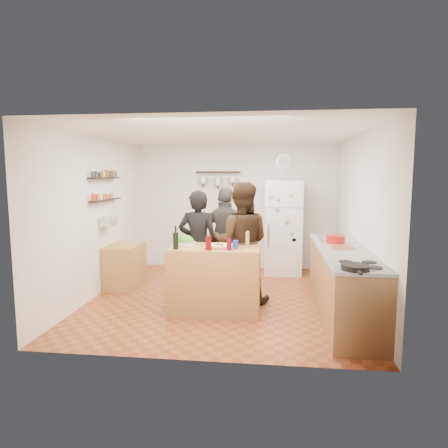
# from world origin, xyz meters

# --- Properties ---
(room_shell) EXTENTS (4.20, 4.20, 4.20)m
(room_shell) POSITION_xyz_m (0.00, 0.39, 1.25)
(room_shell) COLOR brown
(room_shell) RESTS_ON ground
(prep_island) EXTENTS (1.25, 0.72, 0.91)m
(prep_island) POSITION_xyz_m (-0.05, -0.55, 0.46)
(prep_island) COLOR #A16C3B
(prep_island) RESTS_ON floor
(pizza_board) EXTENTS (0.42, 0.34, 0.02)m
(pizza_board) POSITION_xyz_m (0.03, -0.57, 0.92)
(pizza_board) COLOR brown
(pizza_board) RESTS_ON prep_island
(pizza) EXTENTS (0.34, 0.34, 0.02)m
(pizza) POSITION_xyz_m (0.03, -0.57, 0.94)
(pizza) COLOR beige
(pizza) RESTS_ON pizza_board
(salad_bowl) EXTENTS (0.27, 0.27, 0.05)m
(salad_bowl) POSITION_xyz_m (-0.47, -0.50, 0.94)
(salad_bowl) COLOR silver
(salad_bowl) RESTS_ON prep_island
(wine_bottle) EXTENTS (0.07, 0.07, 0.23)m
(wine_bottle) POSITION_xyz_m (-0.55, -0.77, 1.02)
(wine_bottle) COLOR black
(wine_bottle) RESTS_ON prep_island
(wine_glass_near) EXTENTS (0.08, 0.08, 0.19)m
(wine_glass_near) POSITION_xyz_m (-0.10, -0.79, 1.00)
(wine_glass_near) COLOR #560807
(wine_glass_near) RESTS_ON prep_island
(wine_glass_far) EXTENTS (0.06, 0.06, 0.16)m
(wine_glass_far) POSITION_xyz_m (0.17, -0.75, 0.99)
(wine_glass_far) COLOR #520718
(wine_glass_far) RESTS_ON prep_island
(pepper_mill) EXTENTS (0.05, 0.05, 0.17)m
(pepper_mill) POSITION_xyz_m (0.40, -0.50, 1.00)
(pepper_mill) COLOR #A88946
(pepper_mill) RESTS_ON prep_island
(salt_canister) EXTENTS (0.07, 0.07, 0.12)m
(salt_canister) POSITION_xyz_m (0.25, -0.67, 0.97)
(salt_canister) COLOR #1B2E98
(salt_canister) RESTS_ON prep_island
(person_left) EXTENTS (0.61, 0.41, 1.68)m
(person_left) POSITION_xyz_m (-0.38, -0.03, 0.84)
(person_left) COLOR black
(person_left) RESTS_ON floor
(person_center) EXTENTS (0.89, 0.70, 1.80)m
(person_center) POSITION_xyz_m (0.28, -0.09, 0.90)
(person_center) COLOR black
(person_center) RESTS_ON floor
(person_back) EXTENTS (1.07, 0.65, 1.71)m
(person_back) POSITION_xyz_m (-0.01, 0.45, 0.85)
(person_back) COLOR #322F2C
(person_back) RESTS_ON floor
(counter_run) EXTENTS (0.63, 2.63, 0.90)m
(counter_run) POSITION_xyz_m (1.70, -0.55, 0.45)
(counter_run) COLOR #9E7042
(counter_run) RESTS_ON floor
(stove_top) EXTENTS (0.60, 0.62, 0.02)m
(stove_top) POSITION_xyz_m (1.70, -1.50, 0.91)
(stove_top) COLOR white
(stove_top) RESTS_ON counter_run
(skillet) EXTENTS (0.29, 0.29, 0.06)m
(skillet) POSITION_xyz_m (1.60, -1.74, 0.95)
(skillet) COLOR black
(skillet) RESTS_ON stove_top
(sink) EXTENTS (0.50, 0.80, 0.03)m
(sink) POSITION_xyz_m (1.70, 0.30, 0.92)
(sink) COLOR silver
(sink) RESTS_ON counter_run
(cutting_board) EXTENTS (0.30, 0.40, 0.02)m
(cutting_board) POSITION_xyz_m (1.70, -0.46, 0.91)
(cutting_board) COLOR brown
(cutting_board) RESTS_ON counter_run
(red_bowl) EXTENTS (0.26, 0.26, 0.11)m
(red_bowl) POSITION_xyz_m (1.65, -0.09, 0.98)
(red_bowl) COLOR #9F1412
(red_bowl) RESTS_ON counter_run
(fridge) EXTENTS (0.70, 0.68, 1.80)m
(fridge) POSITION_xyz_m (0.95, 1.75, 0.90)
(fridge) COLOR white
(fridge) RESTS_ON floor
(wall_clock) EXTENTS (0.30, 0.03, 0.30)m
(wall_clock) POSITION_xyz_m (0.95, 2.08, 2.15)
(wall_clock) COLOR silver
(wall_clock) RESTS_ON back_wall
(spice_shelf_lower) EXTENTS (0.12, 1.00, 0.02)m
(spice_shelf_lower) POSITION_xyz_m (-1.93, 0.20, 1.50)
(spice_shelf_lower) COLOR black
(spice_shelf_lower) RESTS_ON left_wall
(spice_shelf_upper) EXTENTS (0.12, 1.00, 0.02)m
(spice_shelf_upper) POSITION_xyz_m (-1.93, 0.20, 1.85)
(spice_shelf_upper) COLOR black
(spice_shelf_upper) RESTS_ON left_wall
(produce_basket) EXTENTS (0.18, 0.35, 0.14)m
(produce_basket) POSITION_xyz_m (-1.90, 0.20, 1.15)
(produce_basket) COLOR silver
(produce_basket) RESTS_ON left_wall
(side_table) EXTENTS (0.50, 0.80, 0.73)m
(side_table) POSITION_xyz_m (-1.74, 0.44, 0.36)
(side_table) COLOR #AD8148
(side_table) RESTS_ON floor
(pot_rack) EXTENTS (0.90, 0.04, 0.04)m
(pot_rack) POSITION_xyz_m (-0.35, 2.00, 1.95)
(pot_rack) COLOR black
(pot_rack) RESTS_ON back_wall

